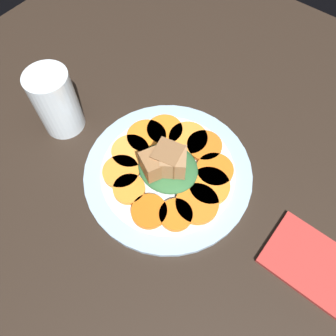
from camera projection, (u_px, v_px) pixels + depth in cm
name	position (u px, v px, depth cm)	size (l,w,h in cm)	color
table_slab	(168.00, 176.00, 60.69)	(120.00, 120.00, 2.00)	black
plate	(168.00, 172.00, 59.36)	(30.38, 30.38, 1.05)	#99B7D1
carrot_slice_0	(129.00, 189.00, 56.54)	(5.60, 5.60, 0.99)	orange
carrot_slice_1	(149.00, 211.00, 54.57)	(6.08, 6.08, 0.99)	#D56014
carrot_slice_2	(176.00, 215.00, 54.28)	(5.63, 5.63, 0.99)	orange
carrot_slice_3	(197.00, 204.00, 55.24)	(7.36, 7.36, 0.99)	orange
carrot_slice_4	(209.00, 186.00, 56.83)	(7.17, 7.17, 0.99)	orange
carrot_slice_5	(215.00, 170.00, 58.36)	(6.67, 6.67, 0.99)	orange
carrot_slice_6	(204.00, 146.00, 60.81)	(6.55, 6.55, 0.99)	orange
carrot_slice_7	(188.00, 139.00, 61.59)	(7.33, 7.33, 0.99)	orange
carrot_slice_8	(165.00, 130.00, 62.53)	(6.85, 6.85, 0.99)	orange
carrot_slice_9	(147.00, 137.00, 61.80)	(7.43, 7.43, 0.99)	orange
carrot_slice_10	(130.00, 152.00, 60.21)	(7.00, 7.00, 0.99)	#F99439
carrot_slice_11	(121.00, 172.00, 58.16)	(6.58, 6.58, 0.99)	orange
center_pile	(167.00, 164.00, 56.36)	(11.01, 9.91, 6.70)	#2D6033
fork	(191.00, 144.00, 61.35)	(17.07, 2.43, 0.40)	#B2B2B7
water_glass	(56.00, 102.00, 59.57)	(7.79, 7.79, 12.98)	silver
napkin	(321.00, 269.00, 51.20)	(17.53, 10.52, 0.80)	#B2332D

